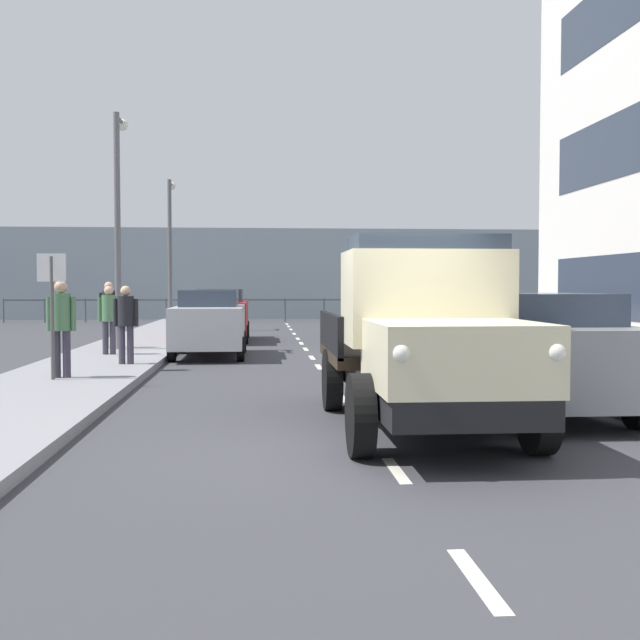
{
  "coord_description": "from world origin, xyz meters",
  "views": [
    {
      "loc": [
        1.35,
        8.62,
        1.82
      ],
      "look_at": [
        0.16,
        -6.63,
        1.16
      ],
      "focal_mm": 44.3,
      "sensor_mm": 36.0,
      "label": 1
    }
  ],
  "objects_px": {
    "car_grey_kerbside_near": "(538,351)",
    "lamp_post_far": "(170,239)",
    "car_white_kerbside_2": "(402,320)",
    "street_sign": "(52,294)",
    "pedestrian_couple_b": "(126,318)",
    "car_teal_kerbside_3": "(373,313)",
    "lamp_post_promenade": "(118,208)",
    "truck_vintage_cream": "(425,338)",
    "pedestrian_with_bag": "(109,314)",
    "pedestrian_by_lamp": "(61,320)",
    "pedestrian_couple_a": "(109,309)",
    "car_silver_oppositeside_0": "(210,322)",
    "car_maroon_kerbside_1": "(451,331)",
    "car_red_oppositeside_1": "(220,314)"
  },
  "relations": [
    {
      "from": "truck_vintage_cream",
      "to": "car_silver_oppositeside_0",
      "type": "distance_m",
      "value": 11.34
    },
    {
      "from": "street_sign",
      "to": "pedestrian_couple_b",
      "type": "bearing_deg",
      "value": -106.99
    },
    {
      "from": "pedestrian_by_lamp",
      "to": "street_sign",
      "type": "distance_m",
      "value": 0.57
    },
    {
      "from": "car_silver_oppositeside_0",
      "to": "truck_vintage_cream",
      "type": "bearing_deg",
      "value": 106.91
    },
    {
      "from": "car_maroon_kerbside_1",
      "to": "car_silver_oppositeside_0",
      "type": "bearing_deg",
      "value": -40.08
    },
    {
      "from": "car_grey_kerbside_near",
      "to": "car_white_kerbside_2",
      "type": "distance_m",
      "value": 10.59
    },
    {
      "from": "car_white_kerbside_2",
      "to": "car_silver_oppositeside_0",
      "type": "bearing_deg",
      "value": 11.95
    },
    {
      "from": "car_teal_kerbside_3",
      "to": "street_sign",
      "type": "distance_m",
      "value": 14.9
    },
    {
      "from": "car_maroon_kerbside_1",
      "to": "car_grey_kerbside_near",
      "type": "bearing_deg",
      "value": 90.0
    },
    {
      "from": "car_white_kerbside_2",
      "to": "pedestrian_couple_a",
      "type": "xyz_separation_m",
      "value": [
        8.0,
        -0.23,
        0.31
      ]
    },
    {
      "from": "car_silver_oppositeside_0",
      "to": "car_white_kerbside_2",
      "type": "bearing_deg",
      "value": -168.05
    },
    {
      "from": "lamp_post_promenade",
      "to": "car_silver_oppositeside_0",
      "type": "bearing_deg",
      "value": 157.67
    },
    {
      "from": "pedestrian_couple_a",
      "to": "car_silver_oppositeside_0",
      "type": "bearing_deg",
      "value": 154.49
    },
    {
      "from": "pedestrian_by_lamp",
      "to": "pedestrian_with_bag",
      "type": "distance_m",
      "value": 4.93
    },
    {
      "from": "pedestrian_couple_b",
      "to": "pedestrian_by_lamp",
      "type": "bearing_deg",
      "value": 73.09
    },
    {
      "from": "car_white_kerbside_2",
      "to": "car_teal_kerbside_3",
      "type": "height_order",
      "value": "same"
    },
    {
      "from": "car_grey_kerbside_near",
      "to": "street_sign",
      "type": "bearing_deg",
      "value": -24.52
    },
    {
      "from": "lamp_post_promenade",
      "to": "pedestrian_couple_a",
      "type": "bearing_deg",
      "value": -43.74
    },
    {
      "from": "car_white_kerbside_2",
      "to": "pedestrian_with_bag",
      "type": "relative_size",
      "value": 2.7
    },
    {
      "from": "car_grey_kerbside_near",
      "to": "car_teal_kerbside_3",
      "type": "bearing_deg",
      "value": -90.0
    },
    {
      "from": "truck_vintage_cream",
      "to": "car_white_kerbside_2",
      "type": "bearing_deg",
      "value": -99.11
    },
    {
      "from": "car_silver_oppositeside_0",
      "to": "car_red_oppositeside_1",
      "type": "distance_m",
      "value": 5.83
    },
    {
      "from": "car_red_oppositeside_1",
      "to": "lamp_post_far",
      "type": "xyz_separation_m",
      "value": [
        2.3,
        -6.14,
        2.84
      ]
    },
    {
      "from": "car_teal_kerbside_3",
      "to": "pedestrian_with_bag",
      "type": "distance_m",
      "value": 10.73
    },
    {
      "from": "car_maroon_kerbside_1",
      "to": "car_red_oppositeside_1",
      "type": "bearing_deg",
      "value": -62.95
    },
    {
      "from": "pedestrian_couple_b",
      "to": "car_teal_kerbside_3",
      "type": "bearing_deg",
      "value": -124.13
    },
    {
      "from": "truck_vintage_cream",
      "to": "street_sign",
      "type": "xyz_separation_m",
      "value": [
        5.72,
        -4.84,
        0.5
      ]
    },
    {
      "from": "car_maroon_kerbside_1",
      "to": "pedestrian_couple_a",
      "type": "height_order",
      "value": "pedestrian_couple_a"
    },
    {
      "from": "car_grey_kerbside_near",
      "to": "lamp_post_far",
      "type": "bearing_deg",
      "value": -70.7
    },
    {
      "from": "car_red_oppositeside_1",
      "to": "lamp_post_far",
      "type": "distance_m",
      "value": 7.14
    },
    {
      "from": "pedestrian_couple_a",
      "to": "lamp_post_far",
      "type": "height_order",
      "value": "lamp_post_far"
    },
    {
      "from": "car_white_kerbside_2",
      "to": "street_sign",
      "type": "distance_m",
      "value": 10.46
    },
    {
      "from": "pedestrian_with_bag",
      "to": "street_sign",
      "type": "height_order",
      "value": "street_sign"
    },
    {
      "from": "pedestrian_couple_a",
      "to": "lamp_post_promenade",
      "type": "relative_size",
      "value": 0.29
    },
    {
      "from": "pedestrian_with_bag",
      "to": "lamp_post_promenade",
      "type": "bearing_deg",
      "value": -88.27
    },
    {
      "from": "car_grey_kerbside_near",
      "to": "car_teal_kerbside_3",
      "type": "xyz_separation_m",
      "value": [
        -0.0,
        -16.25,
        0.0
      ]
    },
    {
      "from": "car_maroon_kerbside_1",
      "to": "lamp_post_far",
      "type": "distance_m",
      "value": 18.22
    },
    {
      "from": "truck_vintage_cream",
      "to": "lamp_post_far",
      "type": "xyz_separation_m",
      "value": [
        5.6,
        -22.82,
        2.55
      ]
    },
    {
      "from": "lamp_post_promenade",
      "to": "street_sign",
      "type": "relative_size",
      "value": 2.77
    },
    {
      "from": "pedestrian_couple_a",
      "to": "pedestrian_by_lamp",
      "type": "bearing_deg",
      "value": 93.71
    },
    {
      "from": "pedestrian_by_lamp",
      "to": "pedestrian_couple_a",
      "type": "xyz_separation_m",
      "value": [
        0.46,
        -7.06,
        0.01
      ]
    },
    {
      "from": "car_teal_kerbside_3",
      "to": "lamp_post_promenade",
      "type": "distance_m",
      "value": 10.04
    },
    {
      "from": "lamp_post_far",
      "to": "truck_vintage_cream",
      "type": "bearing_deg",
      "value": 103.78
    },
    {
      "from": "truck_vintage_cream",
      "to": "pedestrian_couple_a",
      "type": "distance_m",
      "value": 13.61
    },
    {
      "from": "truck_vintage_cream",
      "to": "pedestrian_by_lamp",
      "type": "height_order",
      "value": "truck_vintage_cream"
    },
    {
      "from": "car_white_kerbside_2",
      "to": "pedestrian_couple_a",
      "type": "relative_size",
      "value": 2.52
    },
    {
      "from": "pedestrian_by_lamp",
      "to": "street_sign",
      "type": "xyz_separation_m",
      "value": [
        0.09,
        0.28,
        0.49
      ]
    },
    {
      "from": "car_maroon_kerbside_1",
      "to": "pedestrian_with_bag",
      "type": "bearing_deg",
      "value": -25.23
    },
    {
      "from": "car_maroon_kerbside_1",
      "to": "pedestrian_couple_a",
      "type": "distance_m",
      "value": 9.84
    },
    {
      "from": "truck_vintage_cream",
      "to": "car_grey_kerbside_near",
      "type": "distance_m",
      "value": 2.37
    }
  ]
}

